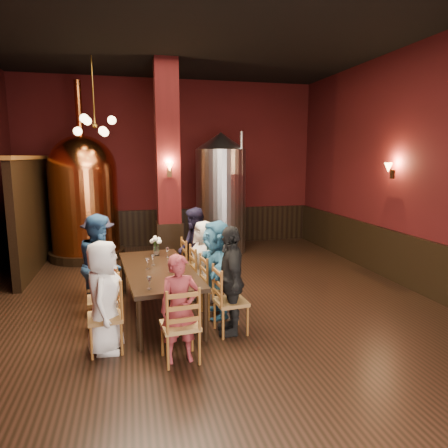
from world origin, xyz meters
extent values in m
plane|color=black|center=(0.00, 0.00, 0.00)|extent=(10.00, 10.00, 0.00)
plane|color=black|center=(0.00, 0.00, 4.50)|extent=(10.00, 10.00, 0.00)
cube|color=#440E10|center=(0.00, 5.00, 2.25)|extent=(8.00, 0.02, 4.50)
cube|color=#440E10|center=(4.00, 0.00, 2.25)|extent=(0.02, 10.00, 4.50)
cube|color=black|center=(3.96, 0.00, 0.50)|extent=(0.08, 9.90, 1.00)
cube|color=black|center=(0.00, 4.96, 0.50)|extent=(7.90, 0.08, 1.00)
cube|color=#440E10|center=(-0.30, 2.80, 2.25)|extent=(0.58, 0.58, 4.50)
cube|color=black|center=(-3.20, 3.20, 1.20)|extent=(0.22, 3.50, 2.40)
cube|color=black|center=(-0.75, -0.02, 0.72)|extent=(1.23, 2.49, 0.06)
cylinder|color=black|center=(-1.08, -1.20, 0.34)|extent=(0.07, 0.07, 0.69)
cylinder|color=black|center=(-0.20, -1.12, 0.34)|extent=(0.07, 0.07, 0.69)
cylinder|color=black|center=(-1.30, 1.07, 0.34)|extent=(0.07, 0.07, 0.69)
cylinder|color=black|center=(-0.43, 1.15, 0.34)|extent=(0.07, 0.07, 0.69)
imported|color=white|center=(-1.50, -1.10, 0.72)|extent=(0.54, 0.76, 1.45)
imported|color=red|center=(-1.57, -0.44, 0.65)|extent=(0.31, 0.47, 1.29)
imported|color=#295488|center=(-1.63, 0.22, 0.80)|extent=(0.51, 0.83, 1.59)
imported|color=black|center=(-1.70, 0.89, 0.75)|extent=(0.60, 0.99, 1.50)
imported|color=black|center=(0.19, -0.94, 0.77)|extent=(0.47, 0.94, 1.54)
imported|color=teal|center=(0.13, -0.27, 0.76)|extent=(0.46, 1.40, 1.51)
imported|color=silver|center=(0.06, 0.39, 0.70)|extent=(0.59, 0.77, 1.40)
imported|color=black|center=(0.00, 1.05, 0.77)|extent=(0.39, 0.76, 1.54)
imported|color=maroon|center=(-0.60, -1.57, 0.66)|extent=(0.50, 0.34, 1.33)
cylinder|color=black|center=(-2.22, 3.97, 0.10)|extent=(1.77, 1.77, 0.20)
cylinder|color=orange|center=(-2.22, 3.97, 1.18)|extent=(1.62, 1.62, 1.97)
sphere|color=orange|center=(-2.22, 3.97, 2.17)|extent=(1.58, 1.58, 1.58)
cylinder|color=orange|center=(-2.22, 3.97, 3.55)|extent=(0.16, 0.16, 1.28)
cylinder|color=#B2B2B7|center=(1.13, 3.82, 1.32)|extent=(1.35, 1.35, 2.63)
cone|color=#B2B2B7|center=(1.13, 3.82, 2.84)|extent=(1.26, 1.26, 0.42)
cylinder|color=#B2B2B7|center=(1.55, 3.40, 1.58)|extent=(0.08, 0.08, 2.95)
cylinder|color=white|center=(-0.72, 0.79, 0.84)|extent=(0.10, 0.10, 0.18)
camera|label=1|loc=(-1.12, -6.11, 2.48)|focal=32.00mm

